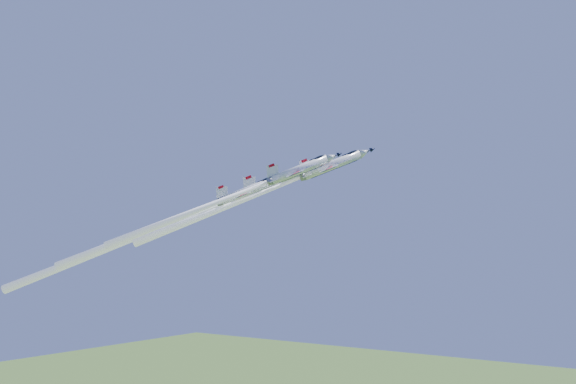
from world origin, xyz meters
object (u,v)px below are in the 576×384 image
Objects in this scene: jet_left at (170,224)px; jet_right at (230,197)px; jet_lead at (261,193)px; jet_slot at (178,218)px.

jet_left reaches higher than jet_right.
jet_lead is 1.06× the size of jet_right.
jet_lead reaches higher than jet_slot.
jet_right is (18.13, -3.11, 4.31)m from jet_left.
jet_right is at bearing -57.73° from jet_lead.
jet_slot is (-11.49, -1.43, -3.57)m from jet_right.
jet_lead reaches higher than jet_right.
jet_lead is at bearing 82.39° from jet_slot.
jet_right is at bearing 44.54° from jet_left.
jet_right reaches higher than jet_slot.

